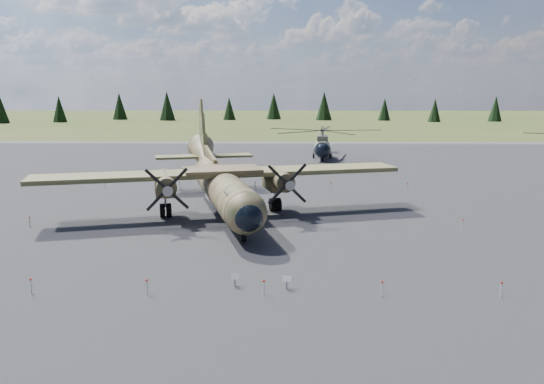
{
  "coord_description": "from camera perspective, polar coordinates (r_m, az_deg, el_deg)",
  "views": [
    {
      "loc": [
        2.96,
        -39.08,
        10.3
      ],
      "look_at": [
        2.08,
        2.0,
        2.46
      ],
      "focal_mm": 35.0,
      "sensor_mm": 36.0,
      "label": 1
    }
  ],
  "objects": [
    {
      "name": "ground",
      "position": [
        40.52,
        -3.01,
        -3.93
      ],
      "size": [
        500.0,
        500.0,
        0.0
      ],
      "primitive_type": "plane",
      "color": "brown",
      "rests_on": "ground"
    },
    {
      "name": "treeline",
      "position": [
        36.43,
        -7.6,
        1.79
      ],
      "size": [
        333.08,
        328.27,
        10.99
      ],
      "color": "black",
      "rests_on": "ground"
    },
    {
      "name": "helicopter_near",
      "position": [
        81.59,
        5.44,
        5.8
      ],
      "size": [
        19.03,
        21.73,
        4.57
      ],
      "rotation": [
        0.0,
        0.0,
        -0.06
      ],
      "color": "#666759",
      "rests_on": "ground"
    },
    {
      "name": "transport_plane",
      "position": [
        45.43,
        -5.59,
        1.36
      ],
      "size": [
        30.15,
        26.95,
        10.03
      ],
      "rotation": [
        0.0,
        0.0,
        0.27
      ],
      "color": "#333B20",
      "rests_on": "ground"
    },
    {
      "name": "info_placard_right",
      "position": [
        28.28,
        1.61,
        -9.46
      ],
      "size": [
        0.5,
        0.25,
        0.76
      ],
      "rotation": [
        0.0,
        0.0,
        -0.11
      ],
      "color": "gray",
      "rests_on": "ground"
    },
    {
      "name": "apron",
      "position": [
        50.24,
        -2.18,
        -1.03
      ],
      "size": [
        120.0,
        120.0,
        0.04
      ],
      "primitive_type": "cube",
      "color": "#5B5B60",
      "rests_on": "ground"
    },
    {
      "name": "barrier_fence",
      "position": [
        40.36,
        -3.68,
        -3.26
      ],
      "size": [
        33.12,
        29.62,
        0.85
      ],
      "color": "silver",
      "rests_on": "ground"
    },
    {
      "name": "info_placard_left",
      "position": [
        28.71,
        -4.02,
        -9.21
      ],
      "size": [
        0.47,
        0.21,
        0.73
      ],
      "rotation": [
        0.0,
        0.0,
        0.04
      ],
      "color": "gray",
      "rests_on": "ground"
    }
  ]
}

